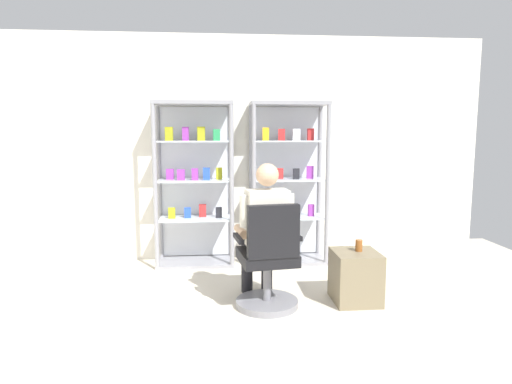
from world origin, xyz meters
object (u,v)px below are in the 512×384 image
Objects in this scene: seated_shopkeeper at (264,226)px; display_cabinet_left at (195,183)px; storage_crate at (355,277)px; office_chair at (269,266)px; display_cabinet_right at (287,182)px; tea_glass at (359,245)px.

display_cabinet_left is at bearing 117.14° from seated_shopkeeper.
storage_crate is (1.52, -1.39, -0.73)m from display_cabinet_left.
office_chair is (0.70, -1.49, -0.57)m from display_cabinet_left.
tea_glass is at bearing -71.72° from display_cabinet_right.
seated_shopkeeper is 2.74× the size of storage_crate.
display_cabinet_right is at bearing 0.04° from display_cabinet_left.
display_cabinet_left is at bearing 137.63° from storage_crate.
storage_crate is (0.82, 0.10, -0.16)m from office_chair.
tea_glass is at bearing -41.28° from display_cabinet_left.
storage_crate is at bearing 6.98° from office_chair.
display_cabinet_right reaches higher than storage_crate.
office_chair is 8.99× the size of tea_glass.
office_chair is at bearing -171.67° from tea_glass.
storage_crate is (0.84, -0.06, -0.48)m from seated_shopkeeper.
office_chair is at bearing -82.31° from seated_shopkeeper.
display_cabinet_right reaches higher than office_chair.
seated_shopkeeper is (-0.02, 0.16, 0.32)m from office_chair.
display_cabinet_left is 1.51m from seated_shopkeeper.
display_cabinet_right is at bearing 108.28° from tea_glass.
display_cabinet_left reaches higher than tea_glass.
display_cabinet_left and display_cabinet_right have the same top height.
display_cabinet_left is 1.74m from office_chair.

